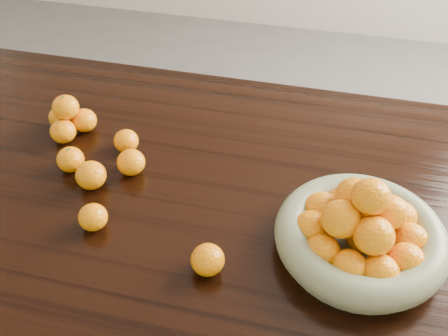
% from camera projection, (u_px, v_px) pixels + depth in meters
% --- Properties ---
extents(dining_table, '(2.00, 1.00, 0.75)m').
position_uv_depth(dining_table, '(237.00, 215.00, 1.26)').
color(dining_table, black).
rests_on(dining_table, ground).
extents(fruit_bowl, '(0.36, 0.36, 0.19)m').
position_uv_depth(fruit_bowl, '(361.00, 233.00, 1.03)').
color(fruit_bowl, gray).
rests_on(fruit_bowl, dining_table).
extents(orange_pyramid, '(0.14, 0.13, 0.12)m').
position_uv_depth(orange_pyramid, '(69.00, 119.00, 1.34)').
color(orange_pyramid, '#FF9407').
rests_on(orange_pyramid, dining_table).
extents(loose_orange_0, '(0.07, 0.07, 0.06)m').
position_uv_depth(loose_orange_0, '(71.00, 159.00, 1.23)').
color(loose_orange_0, '#FF9407').
rests_on(loose_orange_0, dining_table).
extents(loose_orange_1, '(0.06, 0.06, 0.06)m').
position_uv_depth(loose_orange_1, '(93.00, 217.00, 1.09)').
color(loose_orange_1, '#FF9407').
rests_on(loose_orange_1, dining_table).
extents(loose_orange_2, '(0.07, 0.07, 0.06)m').
position_uv_depth(loose_orange_2, '(208.00, 260.00, 1.00)').
color(loose_orange_2, '#FF9407').
rests_on(loose_orange_2, dining_table).
extents(loose_orange_3, '(0.07, 0.07, 0.07)m').
position_uv_depth(loose_orange_3, '(131.00, 162.00, 1.22)').
color(loose_orange_3, '#FF9407').
rests_on(loose_orange_3, dining_table).
extents(loose_orange_4, '(0.06, 0.06, 0.06)m').
position_uv_depth(loose_orange_4, '(126.00, 141.00, 1.29)').
color(loose_orange_4, '#FF9407').
rests_on(loose_orange_4, dining_table).
extents(loose_orange_5, '(0.07, 0.07, 0.07)m').
position_uv_depth(loose_orange_5, '(91.00, 175.00, 1.19)').
color(loose_orange_5, '#FF9407').
rests_on(loose_orange_5, dining_table).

